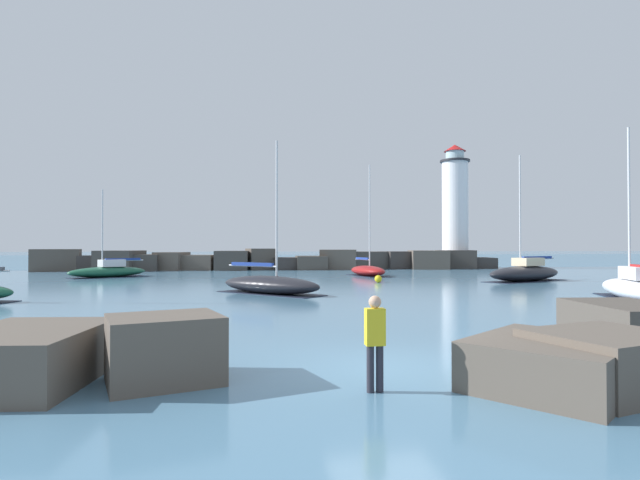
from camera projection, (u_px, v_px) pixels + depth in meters
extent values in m
plane|color=teal|center=(386.00, 367.00, 11.21)|extent=(600.00, 600.00, 0.00)
cube|color=teal|center=(257.00, 258.00, 119.50)|extent=(400.00, 116.00, 0.01)
cube|color=#4C443D|center=(56.00, 260.00, 56.60)|extent=(5.69, 4.66, 2.48)
cube|color=#383330|center=(92.00, 263.00, 57.73)|extent=(3.69, 4.36, 1.73)
cube|color=#423D38|center=(120.00, 261.00, 57.02)|extent=(4.93, 6.06, 2.32)
cube|color=#423D38|center=(146.00, 262.00, 57.78)|extent=(3.21, 4.70, 1.86)
cube|color=brown|center=(172.00, 261.00, 59.08)|extent=(3.95, 5.03, 2.11)
cube|color=brown|center=(198.00, 262.00, 59.40)|extent=(5.06, 4.66, 1.78)
cube|color=#423D38|center=(233.00, 260.00, 59.88)|extent=(4.28, 5.80, 2.27)
cube|color=#4C443D|center=(260.00, 259.00, 60.32)|extent=(3.55, 3.87, 2.54)
cube|color=#383330|center=(288.00, 264.00, 59.94)|extent=(3.90, 3.68, 1.47)
cube|color=#4C443D|center=(311.00, 263.00, 60.78)|extent=(3.89, 5.46, 1.64)
cube|color=brown|center=(338.00, 259.00, 61.13)|extent=(5.07, 4.86, 2.40)
cube|color=#423D38|center=(365.00, 260.00, 62.78)|extent=(5.97, 6.01, 2.15)
cube|color=#383330|center=(397.00, 260.00, 63.09)|extent=(4.26, 4.56, 2.17)
cube|color=brown|center=(428.00, 260.00, 62.51)|extent=(5.38, 6.10, 2.29)
cube|color=#423D38|center=(455.00, 259.00, 63.61)|extent=(5.41, 4.63, 2.31)
cube|color=#383330|center=(477.00, 263.00, 64.84)|extent=(4.47, 5.56, 1.35)
cylinder|color=gray|center=(455.00, 261.00, 65.27)|extent=(4.51, 4.51, 1.80)
cylinder|color=white|center=(455.00, 208.00, 65.37)|extent=(3.34, 3.34, 12.09)
cylinder|color=#232328|center=(455.00, 161.00, 65.46)|extent=(3.84, 3.84, 0.25)
cylinder|color=silver|center=(455.00, 156.00, 65.47)|extent=(2.34, 2.34, 1.15)
cone|color=#B21919|center=(455.00, 148.00, 65.49)|extent=(2.84, 2.84, 0.90)
cube|color=brown|center=(164.00, 349.00, 9.95)|extent=(2.56, 2.34, 1.33)
cube|color=brown|center=(608.00, 361.00, 9.40)|extent=(3.05, 2.79, 1.09)
cube|color=brown|center=(551.00, 364.00, 9.49)|extent=(3.92, 3.86, 0.94)
cube|color=brown|center=(26.00, 356.00, 9.83)|extent=(2.88, 3.66, 1.08)
cube|color=#4C443D|center=(629.00, 322.00, 14.31)|extent=(2.70, 3.71, 1.08)
ellipsoid|color=#195138|center=(108.00, 272.00, 44.71)|extent=(6.87, 5.92, 0.94)
cube|color=black|center=(108.00, 277.00, 44.71)|extent=(6.56, 5.67, 0.03)
cube|color=silver|center=(112.00, 263.00, 44.97)|extent=(2.39, 2.21, 0.64)
cylinder|color=silver|center=(102.00, 228.00, 44.40)|extent=(0.12, 0.12, 6.92)
cylinder|color=#BCBCC1|center=(123.00, 260.00, 45.72)|extent=(3.11, 2.37, 0.10)
cube|color=navy|center=(123.00, 259.00, 45.72)|extent=(2.71, 2.10, 0.20)
ellipsoid|color=black|center=(270.00, 285.00, 28.93)|extent=(6.53, 6.68, 1.03)
cube|color=black|center=(270.00, 293.00, 28.93)|extent=(6.24, 6.39, 0.03)
cylinder|color=silver|center=(277.00, 208.00, 28.67)|extent=(0.12, 0.12, 7.82)
cylinder|color=#BCBCC1|center=(252.00, 266.00, 29.83)|extent=(2.82, 2.94, 0.10)
cube|color=navy|center=(252.00, 264.00, 29.83)|extent=(2.48, 2.58, 0.20)
ellipsoid|color=black|center=(525.00, 273.00, 39.64)|extent=(8.57, 5.76, 1.21)
cube|color=black|center=(525.00, 281.00, 39.63)|extent=(8.17, 5.54, 0.03)
cube|color=beige|center=(528.00, 262.00, 39.89)|extent=(2.83, 2.28, 0.64)
cylinder|color=silver|center=(520.00, 210.00, 39.37)|extent=(0.12, 0.12, 8.79)
cylinder|color=#BCBCC1|center=(537.00, 259.00, 40.59)|extent=(4.18, 2.04, 0.10)
cube|color=navy|center=(537.00, 257.00, 40.59)|extent=(3.60, 1.84, 0.20)
ellipsoid|color=maroon|center=(368.00, 271.00, 46.88)|extent=(3.26, 6.13, 0.96)
cube|color=black|center=(368.00, 276.00, 46.87)|extent=(3.16, 5.83, 0.03)
cylinder|color=silver|center=(370.00, 215.00, 46.55)|extent=(0.12, 0.12, 9.44)
cylinder|color=#BCBCC1|center=(362.00, 260.00, 47.99)|extent=(0.71, 3.16, 0.10)
cube|color=navy|center=(362.00, 258.00, 47.99)|extent=(0.72, 2.71, 0.20)
ellipsoid|color=white|center=(634.00, 290.00, 25.32)|extent=(4.46, 7.86, 1.08)
cube|color=black|center=(634.00, 300.00, 25.32)|extent=(4.29, 7.49, 0.03)
cube|color=silver|center=(637.00, 273.00, 24.96)|extent=(1.75, 2.52, 0.64)
cylinder|color=silver|center=(629.00, 203.00, 25.96)|extent=(0.12, 0.12, 7.88)
sphere|color=yellow|center=(378.00, 279.00, 38.02)|extent=(0.56, 0.56, 0.56)
cylinder|color=black|center=(378.00, 274.00, 38.03)|extent=(0.04, 0.04, 0.20)
cylinder|color=#282833|center=(370.00, 369.00, 9.26)|extent=(0.14, 0.14, 0.87)
cylinder|color=#282833|center=(380.00, 369.00, 9.28)|extent=(0.14, 0.14, 0.87)
cube|color=yellow|center=(375.00, 327.00, 9.28)|extent=(0.36, 0.22, 0.69)
sphere|color=tan|center=(375.00, 302.00, 9.29)|extent=(0.24, 0.24, 0.24)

